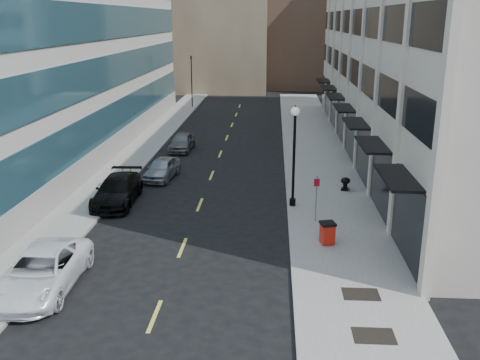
# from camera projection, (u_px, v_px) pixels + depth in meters

# --- Properties ---
(ground) EXTENTS (160.00, 160.00, 0.00)m
(ground) POSITION_uv_depth(u_px,v_px,m) (141.00, 349.00, 17.29)
(ground) COLOR black
(ground) RESTS_ON ground
(sidewalk_right) EXTENTS (5.00, 80.00, 0.15)m
(sidewalk_right) POSITION_uv_depth(u_px,v_px,m) (322.00, 176.00, 35.92)
(sidewalk_right) COLOR gray
(sidewalk_right) RESTS_ON ground
(sidewalk_left) EXTENTS (3.00, 80.00, 0.15)m
(sidewalk_left) POSITION_uv_depth(u_px,v_px,m) (118.00, 173.00, 36.76)
(sidewalk_left) COLOR gray
(sidewalk_left) RESTS_ON ground
(building_right) EXTENTS (15.30, 46.50, 18.25)m
(building_right) POSITION_uv_depth(u_px,v_px,m) (448.00, 36.00, 39.44)
(building_right) COLOR beige
(building_right) RESTS_ON ground
(building_left) EXTENTS (16.14, 46.00, 20.00)m
(building_left) POSITION_uv_depth(u_px,v_px,m) (14.00, 22.00, 41.13)
(building_left) COLOR beige
(building_left) RESTS_ON ground
(skyline_tan_far) EXTENTS (12.00, 14.00, 22.00)m
(skyline_tan_far) POSITION_uv_depth(u_px,v_px,m) (167.00, 14.00, 89.43)
(skyline_tan_far) COLOR #9A8265
(skyline_tan_far) RESTS_ON ground
(skyline_stone) EXTENTS (10.00, 14.00, 20.00)m
(skyline_stone) POSITION_uv_depth(u_px,v_px,m) (372.00, 20.00, 76.33)
(skyline_stone) COLOR beige
(skyline_stone) RESTS_ON ground
(grate_mid) EXTENTS (1.40, 1.00, 0.01)m
(grate_mid) POSITION_uv_depth(u_px,v_px,m) (374.00, 336.00, 17.74)
(grate_mid) COLOR black
(grate_mid) RESTS_ON sidewalk_right
(grate_far) EXTENTS (1.40, 1.00, 0.01)m
(grate_far) POSITION_uv_depth(u_px,v_px,m) (361.00, 294.00, 20.41)
(grate_far) COLOR black
(grate_far) RESTS_ON sidewalk_right
(road_centerline) EXTENTS (0.15, 68.20, 0.01)m
(road_centerline) POSITION_uv_depth(u_px,v_px,m) (206.00, 189.00, 33.52)
(road_centerline) COLOR #D8CC4C
(road_centerline) RESTS_ON ground
(traffic_signal) EXTENTS (0.66, 0.66, 6.98)m
(traffic_signal) POSITION_uv_depth(u_px,v_px,m) (191.00, 59.00, 61.80)
(traffic_signal) COLOR black
(traffic_signal) RESTS_ON ground
(car_white_van) EXTENTS (2.71, 5.70, 1.57)m
(car_white_van) POSITION_uv_depth(u_px,v_px,m) (42.00, 271.00, 20.88)
(car_white_van) COLOR white
(car_white_van) RESTS_ON ground
(car_black_pickup) EXTENTS (2.34, 5.41, 1.55)m
(car_black_pickup) POSITION_uv_depth(u_px,v_px,m) (117.00, 190.00, 30.72)
(car_black_pickup) COLOR black
(car_black_pickup) RESTS_ON ground
(car_silver_sedan) EXTENTS (2.13, 4.26, 1.39)m
(car_silver_sedan) POSITION_uv_depth(u_px,v_px,m) (162.00, 168.00, 35.49)
(car_silver_sedan) COLOR #9CA0A5
(car_silver_sedan) RESTS_ON ground
(car_grey_sedan) EXTENTS (1.85, 4.20, 1.41)m
(car_grey_sedan) POSITION_uv_depth(u_px,v_px,m) (182.00, 142.00, 43.06)
(car_grey_sedan) COLOR slate
(car_grey_sedan) RESTS_ON ground
(trash_bin) EXTENTS (0.80, 0.81, 1.07)m
(trash_bin) POSITION_uv_depth(u_px,v_px,m) (327.00, 232.00, 24.83)
(trash_bin) COLOR red
(trash_bin) RESTS_ON sidewalk_right
(lamppost) EXTENTS (0.48, 0.48, 5.71)m
(lamppost) POSITION_uv_depth(u_px,v_px,m) (294.00, 147.00, 29.15)
(lamppost) COLOR black
(lamppost) RESTS_ON sidewalk_right
(sign_post) EXTENTS (0.29, 0.08, 2.48)m
(sign_post) POSITION_uv_depth(u_px,v_px,m) (316.00, 192.00, 27.27)
(sign_post) COLOR slate
(sign_post) RESTS_ON sidewalk_right
(urn_planter) EXTENTS (0.58, 0.58, 0.80)m
(urn_planter) POSITION_uv_depth(u_px,v_px,m) (345.00, 183.00, 32.64)
(urn_planter) COLOR black
(urn_planter) RESTS_ON sidewalk_right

